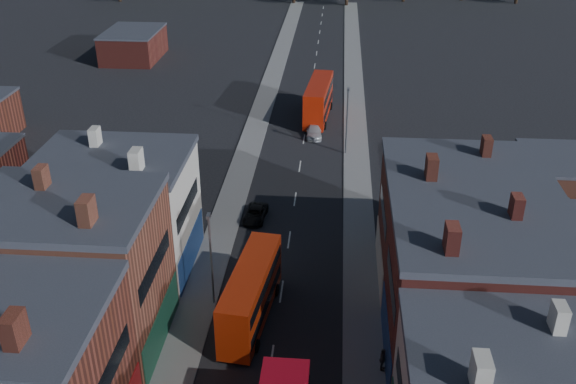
% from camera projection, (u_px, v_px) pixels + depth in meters
% --- Properties ---
extents(pavement_west, '(3.00, 200.00, 0.12)m').
position_uv_depth(pavement_west, '(236.00, 188.00, 68.61)').
color(pavement_west, gray).
rests_on(pavement_west, ground).
extents(pavement_east, '(3.00, 200.00, 0.12)m').
position_uv_depth(pavement_east, '(358.00, 192.00, 67.69)').
color(pavement_east, gray).
rests_on(pavement_east, ground).
extents(lamp_post_2, '(0.25, 0.70, 8.12)m').
position_uv_depth(lamp_post_2, '(211.00, 254.00, 48.69)').
color(lamp_post_2, slate).
rests_on(lamp_post_2, ground).
extents(lamp_post_3, '(0.25, 0.70, 8.12)m').
position_uv_depth(lamp_post_3, '(347.00, 117.00, 74.47)').
color(lamp_post_3, slate).
rests_on(lamp_post_3, ground).
extents(bus_0, '(3.64, 10.82, 4.58)m').
position_uv_depth(bus_0, '(251.00, 293.00, 47.98)').
color(bus_0, red).
rests_on(bus_0, ground).
extents(bus_2, '(3.67, 11.85, 5.04)m').
position_uv_depth(bus_2, '(319.00, 99.00, 85.70)').
color(bus_2, '#B51C07').
rests_on(bus_2, ground).
extents(car_2, '(2.31, 4.43, 1.19)m').
position_uv_depth(car_2, '(255.00, 214.00, 62.47)').
color(car_2, black).
rests_on(car_2, ground).
extents(car_3, '(2.14, 4.77, 1.36)m').
position_uv_depth(car_3, '(314.00, 131.00, 81.13)').
color(car_3, '#B9B9B9').
rests_on(car_3, ground).
extents(ped_3, '(0.63, 1.12, 1.80)m').
position_uv_depth(ped_3, '(383.00, 360.00, 43.72)').
color(ped_3, '#504C44').
rests_on(ped_3, pavement_east).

